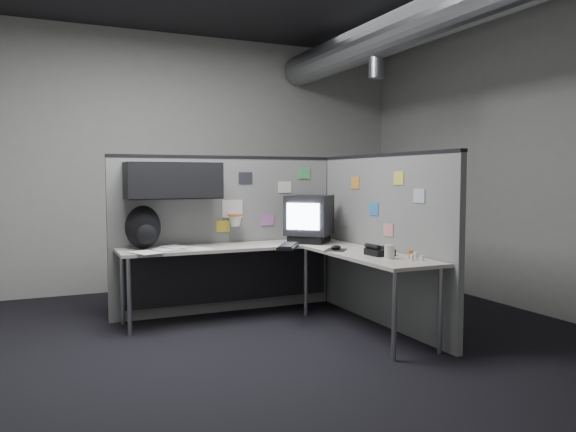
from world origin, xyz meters
name	(u,v)px	position (x,y,z in m)	size (l,w,h in m)	color
room	(344,98)	(0.56, 0.00, 2.10)	(5.62, 5.62, 3.22)	black
partition_back	(214,218)	(-0.25, 1.23, 1.00)	(2.44, 0.42, 1.63)	slate
partition_right	(381,239)	(1.10, 0.22, 0.82)	(0.07, 2.23, 1.63)	slate
desk	(270,259)	(0.15, 0.70, 0.61)	(2.31, 2.11, 0.73)	#B8AFA6
monitor	(309,218)	(0.67, 0.92, 0.98)	(0.61, 0.61, 0.49)	black
keyboard	(288,246)	(0.28, 0.58, 0.75)	(0.37, 0.44, 0.04)	black
mouse	(336,248)	(0.62, 0.25, 0.75)	(0.28, 0.28, 0.05)	black
phone	(379,251)	(0.80, -0.20, 0.77)	(0.20, 0.22, 0.10)	black
bottles	(414,256)	(0.92, -0.54, 0.76)	(0.11, 0.15, 0.07)	silver
cup	(389,252)	(0.77, -0.41, 0.79)	(0.08, 0.08, 0.12)	beige
papers	(171,249)	(-0.77, 0.91, 0.74)	(0.79, 0.64, 0.01)	white
backpack	(143,228)	(-0.99, 1.08, 0.93)	(0.39, 0.38, 0.41)	black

